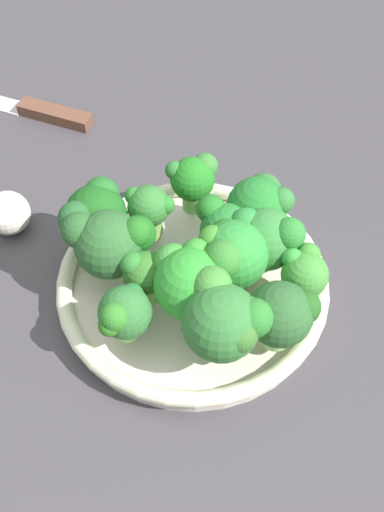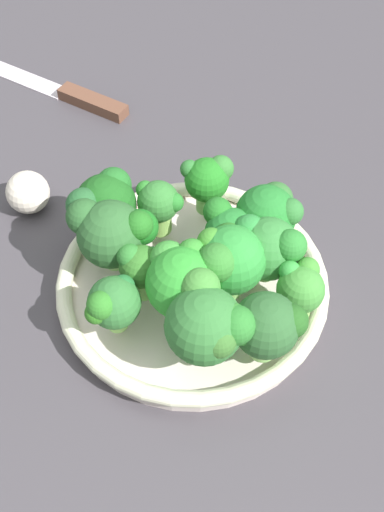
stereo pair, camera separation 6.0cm
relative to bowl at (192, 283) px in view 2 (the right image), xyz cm
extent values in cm
cube|color=#423D43|center=(0.18, -3.69, -2.68)|extent=(130.00, 130.00, 2.50)
cylinder|color=silver|center=(0.00, 0.00, -0.80)|extent=(25.59, 25.59, 1.26)
torus|color=#EAE7C3|center=(0.00, 0.00, 0.60)|extent=(26.65, 26.65, 1.54)
cylinder|color=#95CA71|center=(-1.13, 4.17, 2.26)|extent=(2.62, 2.62, 1.77)
sphere|color=#25772E|center=(-1.13, 4.17, 4.87)|extent=(5.30, 5.30, 5.30)
sphere|color=#236F23|center=(-3.15, 3.34, 6.25)|extent=(2.84, 2.84, 2.84)
sphere|color=#276822|center=(0.49, 3.48, 6.12)|extent=(3.09, 3.09, 3.09)
cylinder|color=#84C859|center=(6.43, 8.33, 2.39)|extent=(2.66, 2.66, 2.03)
sphere|color=#3F8A36|center=(6.43, 8.33, 4.83)|extent=(4.36, 4.36, 4.36)
sphere|color=green|center=(5.14, 8.31, 5.19)|extent=(1.81, 1.81, 1.81)
sphere|color=green|center=(5.04, 7.66, 5.98)|extent=(1.96, 1.96, 1.96)
sphere|color=#3F8931|center=(5.03, 9.37, 5.65)|extent=(2.27, 2.27, 2.27)
cylinder|color=#97C973|center=(-2.37, 7.97, 2.37)|extent=(2.32, 2.32, 1.99)
sphere|color=#24762C|center=(-2.37, 7.97, 5.31)|extent=(6.00, 6.00, 6.00)
sphere|color=#2E7231|center=(-1.25, 9.87, 6.50)|extent=(2.63, 2.63, 2.63)
sphere|color=#30692E|center=(-3.65, 9.32, 5.86)|extent=(3.48, 3.48, 3.48)
cylinder|color=#8FCE65|center=(-7.55, -6.79, 2.36)|extent=(2.22, 2.22, 1.98)
sphere|color=#1C581C|center=(-7.55, -6.79, 5.34)|extent=(6.11, 6.11, 6.11)
sphere|color=#255B2C|center=(-6.62, -8.91, 6.79)|extent=(3.40, 3.40, 3.40)
sphere|color=#226625|center=(-8.99, -5.64, 6.36)|extent=(3.55, 3.55, 3.55)
cylinder|color=#7EB459|center=(4.03, -1.90, 2.66)|extent=(1.97, 1.97, 2.57)
sphere|color=green|center=(4.03, -1.90, 6.07)|extent=(6.55, 6.55, 6.55)
sphere|color=#358C2F|center=(2.02, -0.51, 7.38)|extent=(2.69, 2.69, 2.69)
sphere|color=green|center=(1.64, -2.53, 6.67)|extent=(3.46, 3.46, 3.46)
sphere|color=#408735|center=(6.11, -0.86, 7.86)|extent=(3.48, 3.48, 3.48)
cylinder|color=#98D272|center=(9.61, 3.96, 2.50)|extent=(2.56, 2.56, 2.25)
sphere|color=#2B5A2C|center=(9.61, 3.96, 5.52)|extent=(5.82, 5.82, 5.82)
sphere|color=#21671E|center=(9.88, 1.77, 6.15)|extent=(2.75, 2.75, 2.75)
sphere|color=#22571D|center=(10.05, 5.94, 6.06)|extent=(3.04, 3.04, 3.04)
cylinder|color=#85C968|center=(-8.15, 3.62, 2.74)|extent=(2.13, 2.13, 2.73)
sphere|color=#227820|center=(-8.15, 3.62, 5.58)|extent=(4.54, 4.54, 4.54)
sphere|color=#2C6D2D|center=(-9.15, 2.07, 6.53)|extent=(1.89, 1.89, 1.89)
sphere|color=#357831|center=(-8.58, 5.15, 6.39)|extent=(2.70, 2.70, 2.70)
cylinder|color=#97D568|center=(3.81, -7.98, 2.40)|extent=(1.87, 1.87, 2.06)
sphere|color=#2F6D31|center=(3.81, -7.98, 4.99)|extent=(4.78, 4.78, 4.78)
sphere|color=#21662E|center=(2.92, -7.01, 5.75)|extent=(2.27, 2.27, 2.27)
sphere|color=#2E761F|center=(4.84, -9.72, 5.51)|extent=(1.95, 1.95, 1.95)
sphere|color=#2F7A26|center=(4.66, -9.15, 6.22)|extent=(2.55, 2.55, 2.55)
cylinder|color=#77B456|center=(0.73, -4.96, 2.66)|extent=(2.28, 2.28, 2.58)
sphere|color=#326F26|center=(0.73, -4.96, 5.27)|extent=(4.06, 4.06, 4.06)
sphere|color=#2E6D32|center=(0.30, -3.58, 5.57)|extent=(1.99, 1.99, 1.99)
sphere|color=#33742E|center=(1.44, -3.91, 5.85)|extent=(2.09, 2.09, 2.09)
sphere|color=#2C732C|center=(-0.26, -5.81, 6.32)|extent=(2.38, 2.38, 2.38)
cylinder|color=#98CA71|center=(-3.24, -6.94, 2.55)|extent=(1.87, 1.87, 2.35)
sphere|color=#2C5D2C|center=(-3.24, -6.94, 5.84)|extent=(6.51, 6.51, 6.51)
sphere|color=#1A671C|center=(-2.88, -4.22, 6.45)|extent=(3.46, 3.46, 3.46)
sphere|color=#295929|center=(-4.92, -9.04, 7.05)|extent=(3.49, 3.49, 3.49)
sphere|color=#22691F|center=(-2.38, -4.42, 7.35)|extent=(2.78, 2.78, 2.78)
cylinder|color=#7CBA5C|center=(2.60, 2.92, 2.68)|extent=(2.48, 2.48, 2.60)
sphere|color=#2E8B35|center=(2.60, 2.92, 6.07)|extent=(6.43, 6.43, 6.43)
sphere|color=#3C8B2B|center=(1.36, 1.45, 7.55)|extent=(2.68, 2.68, 2.68)
sphere|color=#327A2C|center=(3.73, 1.27, 7.63)|extent=(3.56, 3.56, 3.56)
cylinder|color=#83B560|center=(8.87, -1.22, 2.76)|extent=(1.87, 1.87, 2.78)
sphere|color=#317032|center=(8.87, -1.22, 6.34)|extent=(6.73, 6.73, 6.73)
sphere|color=#356929|center=(10.82, -0.59, 6.96)|extent=(3.04, 3.04, 3.04)
sphere|color=#2F762A|center=(9.63, 0.61, 6.98)|extent=(3.82, 3.82, 3.82)
sphere|color=#2A762B|center=(10.00, 1.09, 7.27)|extent=(3.36, 3.36, 3.36)
cylinder|color=#8FC058|center=(-6.64, -1.72, 2.69)|extent=(2.50, 2.50, 2.64)
sphere|color=#337631|center=(-6.64, -1.72, 5.38)|extent=(4.20, 4.20, 4.20)
sphere|color=#2A7728|center=(-7.83, -2.72, 6.10)|extent=(1.86, 1.86, 1.86)
sphere|color=#287629|center=(-5.86, -0.30, 5.71)|extent=(1.94, 1.94, 1.94)
cylinder|color=#86C05F|center=(1.68, 6.81, 2.40)|extent=(1.86, 1.86, 2.05)
sphere|color=#337D36|center=(1.68, 6.81, 5.38)|extent=(6.00, 6.00, 6.00)
sphere|color=#2B7C2E|center=(3.07, 8.30, 7.01)|extent=(3.05, 3.05, 3.05)
sphere|color=#2C8337|center=(0.23, 5.39, 6.59)|extent=(3.16, 3.16, 3.16)
cube|color=silver|center=(-40.61, -14.47, -1.23)|extent=(13.85, 13.87, 0.40)
cube|color=brown|center=(-31.22, -5.06, -0.68)|extent=(8.34, 8.35, 1.50)
sphere|color=#F3E2CF|center=(-15.62, -14.44, 0.94)|extent=(4.74, 4.74, 4.74)
camera|label=1|loc=(34.32, -15.00, 51.81)|focal=45.41mm
camera|label=2|loc=(36.29, -9.29, 51.81)|focal=45.41mm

